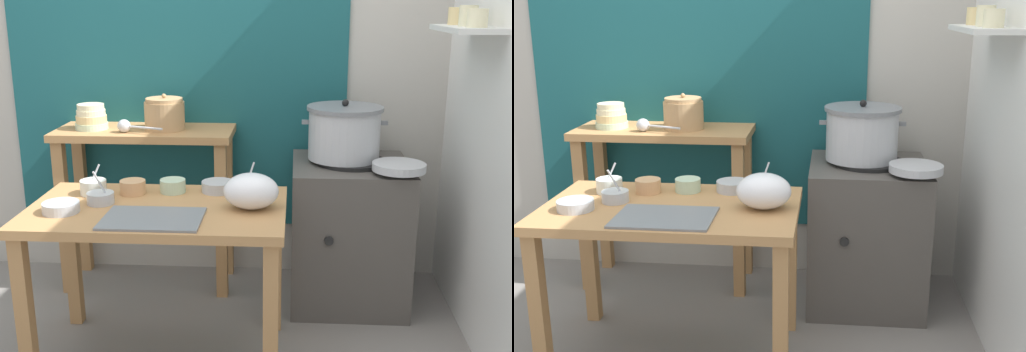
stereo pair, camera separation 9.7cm
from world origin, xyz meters
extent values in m
cube|color=#B2ADA3|center=(0.10, 1.10, 1.30)|extent=(4.40, 0.10, 2.60)
cube|color=#195156|center=(-0.15, 1.04, 1.35)|extent=(1.90, 0.02, 2.10)
cube|color=silver|center=(1.25, 0.40, 1.45)|extent=(0.20, 0.56, 0.02)
cylinder|color=beige|center=(1.25, 0.24, 1.50)|extent=(0.08, 0.08, 0.07)
cylinder|color=beige|center=(1.25, 0.38, 1.51)|extent=(0.08, 0.08, 0.09)
cylinder|color=#E5C684|center=(1.25, 0.56, 1.50)|extent=(0.09, 0.09, 0.08)
cube|color=#B27F4C|center=(-0.07, 0.06, 0.70)|extent=(1.10, 0.66, 0.04)
cube|color=#B27F4C|center=(-0.57, -0.22, 0.34)|extent=(0.06, 0.06, 0.68)
cube|color=#B27F4C|center=(0.43, -0.22, 0.34)|extent=(0.06, 0.06, 0.68)
cube|color=#B27F4C|center=(-0.57, 0.34, 0.34)|extent=(0.06, 0.06, 0.68)
cube|color=#B27F4C|center=(0.43, 0.34, 0.34)|extent=(0.06, 0.06, 0.68)
cube|color=#B27F4C|center=(-0.30, 0.83, 0.88)|extent=(0.96, 0.40, 0.04)
cube|color=#B27F4C|center=(-0.73, 0.68, 0.43)|extent=(0.06, 0.06, 0.86)
cube|color=#B27F4C|center=(0.13, 0.68, 0.43)|extent=(0.06, 0.06, 0.86)
cube|color=#B27F4C|center=(-0.73, 0.98, 0.43)|extent=(0.06, 0.06, 0.86)
cube|color=#B27F4C|center=(0.13, 0.98, 0.43)|extent=(0.06, 0.06, 0.86)
cube|color=#4C4742|center=(0.81, 0.70, 0.38)|extent=(0.60, 0.60, 0.76)
cylinder|color=black|center=(0.81, 0.70, 0.77)|extent=(0.36, 0.36, 0.02)
cylinder|color=black|center=(0.69, 0.40, 0.45)|extent=(0.04, 0.02, 0.04)
cylinder|color=#B7BABF|center=(0.77, 0.72, 0.91)|extent=(0.37, 0.37, 0.25)
cylinder|color=slate|center=(0.77, 0.72, 1.04)|extent=(0.39, 0.39, 0.02)
sphere|color=black|center=(0.77, 0.72, 1.07)|extent=(0.04, 0.04, 0.04)
cube|color=slate|center=(0.57, 0.72, 0.97)|extent=(0.04, 0.02, 0.02)
cube|color=slate|center=(0.97, 0.72, 0.97)|extent=(0.04, 0.02, 0.02)
cylinder|color=tan|center=(-0.19, 0.83, 0.97)|extent=(0.21, 0.21, 0.15)
cylinder|color=tan|center=(-0.19, 0.83, 1.06)|extent=(0.20, 0.20, 0.02)
sphere|color=tan|center=(-0.19, 0.83, 1.08)|extent=(0.02, 0.02, 0.02)
cylinder|color=#B7D1AD|center=(-0.58, 0.82, 0.92)|extent=(0.17, 0.17, 0.03)
cylinder|color=#E5C684|center=(-0.58, 0.82, 0.95)|extent=(0.16, 0.16, 0.04)
cylinder|color=beige|center=(-0.58, 0.82, 0.99)|extent=(0.15, 0.15, 0.03)
cylinder|color=beige|center=(-0.58, 0.82, 1.02)|extent=(0.14, 0.14, 0.03)
sphere|color=#B7BABF|center=(-0.38, 0.73, 0.94)|extent=(0.07, 0.07, 0.07)
cylinder|color=#B7BABF|center=(-0.26, 0.69, 0.94)|extent=(0.19, 0.07, 0.01)
cube|color=slate|center=(-0.05, -0.11, 0.72)|extent=(0.40, 0.28, 0.01)
ellipsoid|color=white|center=(0.33, 0.06, 0.80)|extent=(0.23, 0.19, 0.15)
cylinder|color=#B7BABF|center=(1.02, 0.50, 0.80)|extent=(0.26, 0.26, 0.04)
cylinder|color=#B7BABF|center=(-0.45, -0.04, 0.74)|extent=(0.15, 0.15, 0.04)
cylinder|color=beige|center=(-0.45, -0.04, 0.76)|extent=(0.13, 0.13, 0.01)
cylinder|color=tan|center=(-0.22, 0.24, 0.75)|extent=(0.12, 0.12, 0.06)
cylinder|color=brown|center=(-0.22, 0.24, 0.78)|extent=(0.10, 0.10, 0.01)
cylinder|color=silver|center=(-0.40, 0.22, 0.75)|extent=(0.12, 0.12, 0.07)
cylinder|color=beige|center=(-0.40, 0.22, 0.78)|extent=(0.10, 0.10, 0.01)
cylinder|color=#B7BABF|center=(-0.40, 0.24, 0.79)|extent=(0.07, 0.03, 0.13)
cylinder|color=#B7D1AD|center=(-0.04, 0.27, 0.75)|extent=(0.12, 0.12, 0.06)
cylinder|color=brown|center=(-0.04, 0.27, 0.77)|extent=(0.10, 0.10, 0.01)
cylinder|color=#B7BABF|center=(0.32, 0.29, 0.74)|extent=(0.13, 0.13, 0.05)
cylinder|color=#BFB28C|center=(0.32, 0.29, 0.76)|extent=(0.11, 0.11, 0.01)
cylinder|color=#B7BABF|center=(0.31, 0.30, 0.79)|extent=(0.05, 0.08, 0.13)
cylinder|color=#B7BABF|center=(0.16, 0.30, 0.74)|extent=(0.15, 0.15, 0.05)
cylinder|color=brown|center=(0.16, 0.30, 0.76)|extent=(0.13, 0.13, 0.01)
cylinder|color=#B7BABF|center=(-0.32, 0.09, 0.74)|extent=(0.12, 0.12, 0.05)
cylinder|color=#BFB28C|center=(-0.32, 0.09, 0.76)|extent=(0.10, 0.10, 0.01)
cylinder|color=#B7BABF|center=(-0.31, 0.08, 0.80)|extent=(0.06, 0.07, 0.15)
camera|label=1|loc=(0.51, -2.41, 1.56)|focal=43.25mm
camera|label=2|loc=(0.61, -2.40, 1.56)|focal=43.25mm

